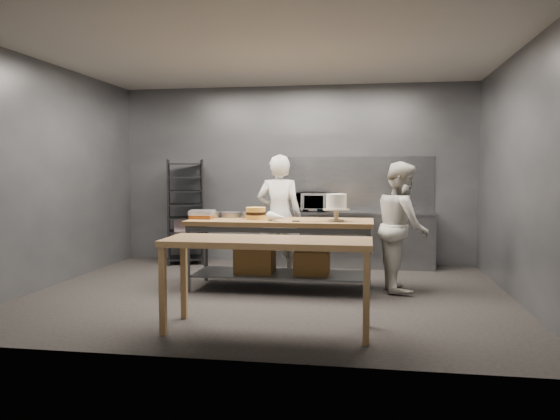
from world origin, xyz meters
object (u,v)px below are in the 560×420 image
Objects in this scene: microwave at (311,202)px; frosted_cake_stand at (336,204)px; chef_right at (402,226)px; near_counter at (267,248)px; chef_behind at (279,217)px; speed_rack at (186,213)px; work_table at (280,246)px; layer_cake at (256,213)px.

microwave is 1.57× the size of frosted_cake_stand.
frosted_cake_stand is at bearing 104.10° from chef_right.
microwave is (0.03, 3.80, 0.24)m from near_counter.
near_counter is 5.79× the size of frosted_cake_stand.
microwave is (0.35, 1.15, 0.15)m from chef_behind.
chef_right reaches higher than microwave.
speed_rack is 3.23× the size of microwave.
work_table is 1.37× the size of speed_rack.
frosted_cake_stand reaches higher than near_counter.
chef_right reaches higher than layer_cake.
speed_rack is at bearing 58.26° from chef_right.
chef_right is at bearing 6.14° from layer_cake.
chef_right is 3.10× the size of microwave.
layer_cake is (-0.32, -0.01, 0.43)m from work_table.
chef_behind is at bearing -106.73° from microwave.
speed_rack is 5.06× the size of frosted_cake_stand.
speed_rack is 2.15m from microwave.
frosted_cake_stand reaches higher than layer_cake.
work_table is at bearing -96.33° from microwave.
layer_cake is at bearing 105.10° from near_counter.
work_table is 1.43× the size of chef_right.
chef_behind is at bearing 96.89° from near_counter.
chef_behind is 1.21m from microwave.
near_counter is (0.19, -1.89, 0.24)m from work_table.
chef_behind is at bearing 134.76° from frosted_cake_stand.
chef_behind is 1.07× the size of chef_right.
work_table is 0.84m from chef_behind.
work_table is at bearing 2.35° from layer_cake.
microwave is (2.14, 0.08, 0.19)m from speed_rack.
frosted_cake_stand is (0.88, -0.88, 0.24)m from chef_behind.
chef_right is at bearing 56.24° from near_counter.
microwave reaches higher than work_table.
frosted_cake_stand is (-0.83, -0.32, 0.30)m from chef_right.
chef_behind is 1.80m from chef_right.
speed_rack is at bearing -29.86° from chef_behind.
chef_right reaches higher than frosted_cake_stand.
chef_behind is (-0.13, 0.76, 0.32)m from work_table.
speed_rack reaches higher than frosted_cake_stand.
layer_cake reaches higher than near_counter.
chef_behind reaches higher than speed_rack.
chef_behind reaches higher than chef_right.
frosted_cake_stand is at bearing -9.58° from work_table.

